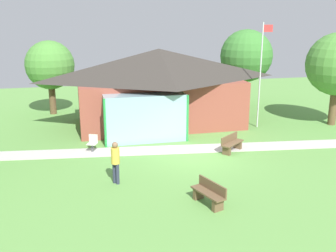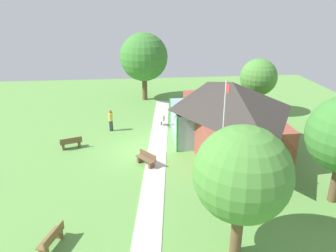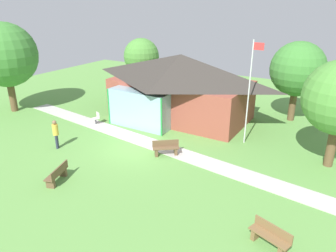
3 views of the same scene
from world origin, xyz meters
TOP-DOWN VIEW (x-y plane):
  - ground_plane at (0.00, 0.00)m, footprint 44.00×44.00m
  - pavilion at (-0.64, 6.05)m, footprint 10.65×6.96m
  - footpath at (0.00, 1.05)m, footprint 23.63×4.10m
  - flagpole at (5.10, 4.14)m, footprint 0.64×0.08m
  - bench_front_center at (-1.15, -4.90)m, footprint 0.91×1.56m
  - bench_rear_near_path at (1.80, 0.24)m, footprint 1.45×1.27m
  - patio_chair_west at (-4.87, 1.81)m, footprint 0.58×0.58m
  - visitor_strolling_lawn at (-4.16, -2.31)m, footprint 0.34×0.34m
  - tree_behind_pavilion_right at (6.68, 9.75)m, footprint 3.77×3.77m
  - tree_behind_pavilion_left at (-7.12, 10.54)m, footprint 3.25×3.25m

SIDE VIEW (x-z plane):
  - ground_plane at x=0.00m, z-range 0.00..0.00m
  - footpath at x=0.00m, z-range 0.00..0.03m
  - bench_front_center at x=-1.15m, z-range -0.02..0.82m
  - bench_rear_near_path at x=1.80m, z-range -0.02..0.82m
  - patio_chair_west at x=-4.87m, z-range -0.01..0.85m
  - visitor_strolling_lawn at x=-4.16m, z-range 0.15..1.89m
  - pavilion at x=-0.64m, z-range 0.10..4.74m
  - tree_behind_pavilion_left at x=-7.12m, z-range 0.84..5.82m
  - flagpole at x=5.10m, z-range 0.30..6.47m
  - tree_behind_pavilion_right at x=6.68m, z-range 0.91..6.54m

